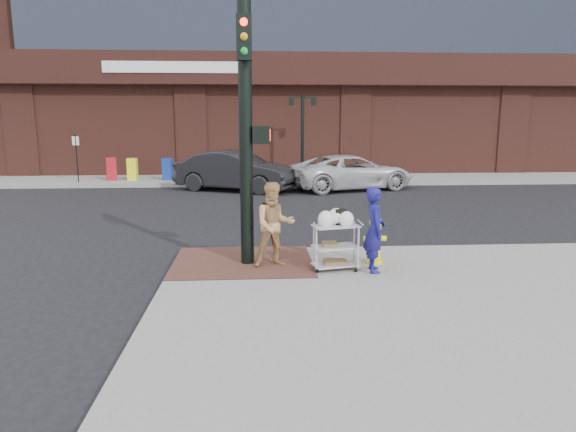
{
  "coord_description": "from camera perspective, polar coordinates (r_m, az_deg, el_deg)",
  "views": [
    {
      "loc": [
        -0.33,
        -9.2,
        2.98
      ],
      "look_at": [
        0.26,
        0.02,
        1.25
      ],
      "focal_mm": 32.0,
      "sensor_mm": 36.0,
      "label": 1
    }
  ],
  "objects": [
    {
      "name": "ground",
      "position": [
        9.68,
        -1.56,
        -7.33
      ],
      "size": [
        220.0,
        220.0,
        0.0
      ],
      "primitive_type": "plane",
      "color": "black",
      "rests_on": "ground"
    },
    {
      "name": "sidewalk_far",
      "position": [
        43.25,
        13.67,
        6.47
      ],
      "size": [
        65.0,
        36.0,
        0.15
      ],
      "primitive_type": "cube",
      "color": "gray",
      "rests_on": "ground"
    },
    {
      "name": "brick_curb_ramp",
      "position": [
        10.49,
        -5.04,
        -5.05
      ],
      "size": [
        2.8,
        2.4,
        0.01
      ],
      "primitive_type": "cube",
      "color": "#4B2923",
      "rests_on": "sidewalk_near"
    },
    {
      "name": "lamp_post",
      "position": [
        25.31,
        1.62,
        9.79
      ],
      "size": [
        1.32,
        0.22,
        4.0
      ],
      "color": "black",
      "rests_on": "sidewalk_far"
    },
    {
      "name": "parking_sign",
      "position": [
        25.6,
        -22.41,
        5.94
      ],
      "size": [
        0.05,
        0.05,
        2.2
      ],
      "primitive_type": "cylinder",
      "color": "black",
      "rests_on": "sidewalk_far"
    },
    {
      "name": "traffic_signal_pole",
      "position": [
        9.98,
        -4.59,
        9.71
      ],
      "size": [
        0.61,
        0.51,
        5.0
      ],
      "color": "black",
      "rests_on": "sidewalk_near"
    },
    {
      "name": "woman_blue",
      "position": [
        9.76,
        9.59,
        -1.5
      ],
      "size": [
        0.42,
        0.61,
        1.62
      ],
      "primitive_type": "imported",
      "rotation": [
        0.0,
        0.0,
        1.51
      ],
      "color": "navy",
      "rests_on": "sidewalk_near"
    },
    {
      "name": "pedestrian_tan",
      "position": [
        9.96,
        -1.52,
        -0.98
      ],
      "size": [
        0.91,
        0.77,
        1.66
      ],
      "primitive_type": "imported",
      "rotation": [
        0.0,
        0.0,
        0.18
      ],
      "color": "tan",
      "rests_on": "sidewalk_near"
    },
    {
      "name": "sedan_dark",
      "position": [
        21.99,
        -5.83,
        5.0
      ],
      "size": [
        5.44,
        3.75,
        1.7
      ],
      "primitive_type": "imported",
      "rotation": [
        0.0,
        0.0,
        1.15
      ],
      "color": "black",
      "rests_on": "ground"
    },
    {
      "name": "minivan_white",
      "position": [
        22.5,
        7.05,
        4.85
      ],
      "size": [
        5.89,
        3.93,
        1.5
      ],
      "primitive_type": "imported",
      "rotation": [
        0.0,
        0.0,
        1.86
      ],
      "color": "silver",
      "rests_on": "ground"
    },
    {
      "name": "utility_cart",
      "position": [
        9.83,
        5.32,
        -2.95
      ],
      "size": [
        0.93,
        0.65,
        1.18
      ],
      "color": "#B3B4B9",
      "rests_on": "sidewalk_near"
    },
    {
      "name": "fire_hydrant",
      "position": [
        10.38,
        9.64,
        -2.58
      ],
      "size": [
        0.45,
        0.32,
        0.96
      ],
      "color": "#FFEF15",
      "rests_on": "sidewalk_near"
    },
    {
      "name": "newsbox_red",
      "position": [
        25.91,
        -19.04,
        4.98
      ],
      "size": [
        0.56,
        0.53,
        1.09
      ],
      "primitive_type": "cube",
      "rotation": [
        0.0,
        0.0,
        0.31
      ],
      "color": "#B1141D",
      "rests_on": "sidewalk_far"
    },
    {
      "name": "newsbox_yellow",
      "position": [
        25.68,
        -16.9,
        5.0
      ],
      "size": [
        0.45,
        0.41,
        1.04
      ],
      "primitive_type": "cube",
      "rotation": [
        0.0,
        0.0,
        -0.03
      ],
      "color": "yellow",
      "rests_on": "sidewalk_far"
    },
    {
      "name": "newsbox_blue",
      "position": [
        25.28,
        -13.24,
        5.1
      ],
      "size": [
        0.49,
        0.46,
        1.05
      ],
      "primitive_type": "cube",
      "rotation": [
        0.0,
        0.0,
        -0.15
      ],
      "color": "navy",
      "rests_on": "sidewalk_far"
    }
  ]
}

